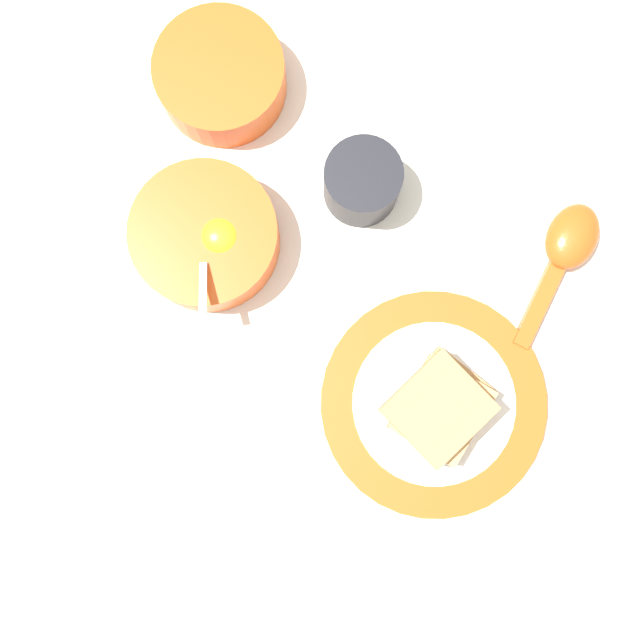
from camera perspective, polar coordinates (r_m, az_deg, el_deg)
ground_plane at (r=0.75m, az=-3.49°, el=-1.65°), size 3.00×3.00×0.00m
egg_bowl at (r=0.74m, az=-8.68°, el=6.29°), size 0.14×0.14×0.08m
toast_plate at (r=0.75m, az=8.63°, el=-6.30°), size 0.22×0.22×0.01m
toast_sandwich at (r=0.71m, az=9.18°, el=-6.57°), size 0.10×0.10×0.06m
soup_spoon at (r=0.78m, az=18.29°, el=5.26°), size 0.05×0.16×0.03m
congee_bowl at (r=0.79m, az=-7.58°, el=17.95°), size 0.13×0.13×0.05m
drinking_cup at (r=0.74m, az=3.20°, el=10.47°), size 0.08×0.08×0.06m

